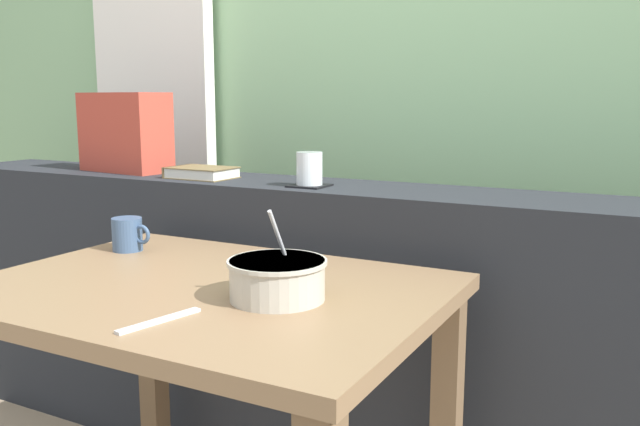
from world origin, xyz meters
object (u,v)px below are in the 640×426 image
(breakfast_table, at_px, (207,340))
(throw_pillow, at_px, (125,132))
(fork_utensil, at_px, (159,321))
(coaster_square, at_px, (308,186))
(ceramic_mug, at_px, (128,234))
(closed_book, at_px, (201,173))
(juice_glass, at_px, (308,169))
(soup_bowl, at_px, (277,279))

(breakfast_table, xyz_separation_m, throw_pillow, (-0.77, 0.58, 0.40))
(breakfast_table, relative_size, throw_pillow, 3.04)
(throw_pillow, bearing_deg, fork_utensil, -43.85)
(breakfast_table, height_order, throw_pillow, throw_pillow)
(breakfast_table, distance_m, coaster_square, 0.59)
(coaster_square, relative_size, ceramic_mug, 0.88)
(throw_pillow, xyz_separation_m, fork_utensil, (0.85, -0.81, -0.27))
(breakfast_table, xyz_separation_m, ceramic_mug, (-0.37, 0.16, 0.16))
(closed_book, relative_size, throw_pillow, 0.62)
(closed_book, bearing_deg, ceramic_mug, -81.29)
(juice_glass, xyz_separation_m, throw_pillow, (-0.73, 0.06, 0.08))
(throw_pillow, height_order, ceramic_mug, throw_pillow)
(throw_pillow, bearing_deg, soup_bowl, -32.11)
(throw_pillow, bearing_deg, closed_book, -6.35)
(breakfast_table, xyz_separation_m, coaster_square, (-0.04, 0.53, 0.27))
(breakfast_table, xyz_separation_m, juice_glass, (-0.04, 0.53, 0.31))
(breakfast_table, relative_size, ceramic_mug, 8.62)
(breakfast_table, bearing_deg, ceramic_mug, 156.11)
(soup_bowl, height_order, ceramic_mug, soup_bowl)
(fork_utensil, bearing_deg, closed_book, 136.08)
(fork_utensil, xyz_separation_m, ceramic_mug, (-0.45, 0.39, 0.04))
(coaster_square, height_order, ceramic_mug, coaster_square)
(coaster_square, bearing_deg, soup_bowl, -66.87)
(juice_glass, bearing_deg, throw_pillow, 175.49)
(throw_pillow, bearing_deg, coaster_square, -4.51)
(breakfast_table, bearing_deg, soup_bowl, -5.31)
(closed_book, height_order, throw_pillow, throw_pillow)
(soup_bowl, bearing_deg, throw_pillow, 147.89)
(ceramic_mug, bearing_deg, soup_bowl, -17.97)
(closed_book, height_order, fork_utensil, closed_book)
(coaster_square, height_order, fork_utensil, coaster_square)
(coaster_square, height_order, closed_book, closed_book)
(soup_bowl, bearing_deg, closed_book, 137.61)
(breakfast_table, distance_m, throw_pillow, 1.04)
(coaster_square, relative_size, closed_book, 0.50)
(juice_glass, xyz_separation_m, closed_book, (-0.38, 0.02, -0.03))
(soup_bowl, height_order, fork_utensil, soup_bowl)
(breakfast_table, relative_size, coaster_square, 9.74)
(breakfast_table, relative_size, closed_book, 4.88)
(throw_pillow, height_order, soup_bowl, throw_pillow)
(juice_glass, distance_m, throw_pillow, 0.73)
(breakfast_table, bearing_deg, throw_pillow, 142.80)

